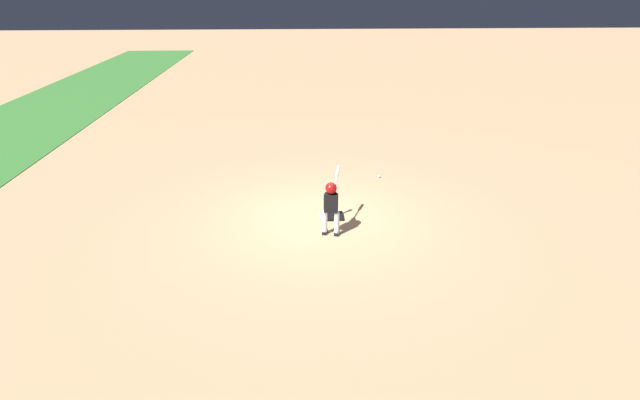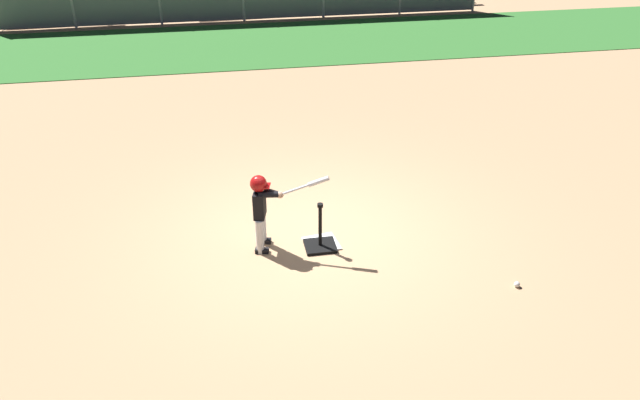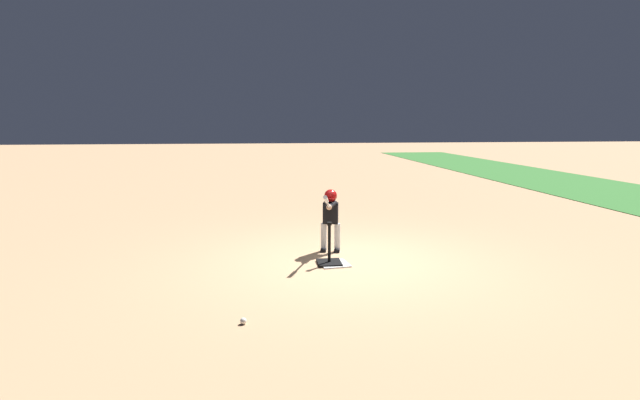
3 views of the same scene
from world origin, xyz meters
The scene contains 5 objects.
ground_plane centered at (0.00, 0.00, 0.00)m, with size 90.00×90.00×0.00m, color tan.
home_plate centered at (0.09, -0.26, 0.01)m, with size 0.44×0.44×0.02m, color white.
batting_tee centered at (0.06, -0.34, 0.10)m, with size 0.42×0.37×0.68m.
batter_child centered at (-0.69, -0.21, 0.69)m, with size 1.01×0.43×1.12m.
baseball centered at (2.29, -1.64, 0.04)m, with size 0.07×0.07×0.07m, color white.
Camera 3 is at (7.66, -1.46, 2.24)m, focal length 28.00 mm.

